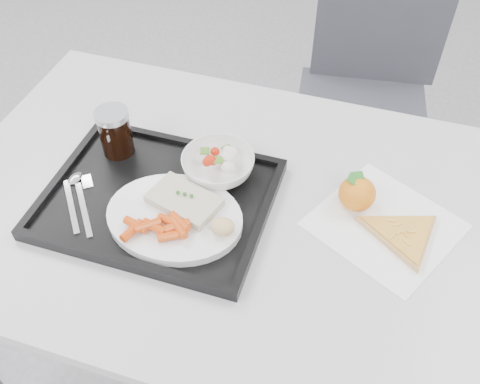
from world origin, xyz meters
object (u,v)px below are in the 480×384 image
(dinner_plate, at_px, (175,217))
(cola_glass, at_px, (115,131))
(tangerine, at_px, (357,193))
(table, at_px, (231,223))
(salad_bowl, at_px, (218,165))
(pizza_slice, at_px, (403,234))
(chair, at_px, (369,79))
(tray, at_px, (159,200))

(dinner_plate, bearing_deg, cola_glass, 142.59)
(tangerine, bearing_deg, table, -163.95)
(dinner_plate, distance_m, cola_glass, 0.25)
(dinner_plate, height_order, salad_bowl, salad_bowl)
(tangerine, bearing_deg, pizza_slice, -28.89)
(dinner_plate, relative_size, pizza_slice, 1.23)
(chair, xyz_separation_m, tangerine, (0.05, -0.76, 0.25))
(chair, height_order, dinner_plate, chair)
(salad_bowl, xyz_separation_m, cola_glass, (-0.23, 0.00, 0.03))
(salad_bowl, distance_m, pizza_slice, 0.39)
(dinner_plate, xyz_separation_m, tangerine, (0.33, 0.16, 0.01))
(table, height_order, pizza_slice, pizza_slice)
(chair, bearing_deg, pizza_slice, -79.76)
(dinner_plate, height_order, cola_glass, cola_glass)
(chair, xyz_separation_m, dinner_plate, (-0.28, -0.92, 0.24))
(table, height_order, cola_glass, cola_glass)
(tangerine, bearing_deg, dinner_plate, -153.92)
(pizza_slice, bearing_deg, dinner_plate, -166.34)
(salad_bowl, bearing_deg, pizza_slice, -6.42)
(chair, relative_size, cola_glass, 8.61)
(table, bearing_deg, salad_bowl, 128.28)
(cola_glass, bearing_deg, salad_bowl, -0.03)
(salad_bowl, relative_size, tangerine, 2.00)
(chair, xyz_separation_m, cola_glass, (-0.48, -0.77, 0.28))
(tray, height_order, cola_glass, cola_glass)
(chair, bearing_deg, salad_bowl, -107.52)
(chair, xyz_separation_m, salad_bowl, (-0.24, -0.77, 0.25))
(dinner_plate, distance_m, pizza_slice, 0.44)
(tray, xyz_separation_m, dinner_plate, (0.06, -0.05, 0.02))
(table, relative_size, chair, 1.29)
(tray, bearing_deg, cola_glass, 143.37)
(tray, bearing_deg, tangerine, 16.69)
(tray, distance_m, salad_bowl, 0.14)
(salad_bowl, distance_m, tangerine, 0.29)
(chair, distance_m, tray, 0.96)
(table, bearing_deg, dinner_plate, -132.98)
(tray, height_order, pizza_slice, tray)
(dinner_plate, height_order, pizza_slice, dinner_plate)
(tangerine, relative_size, pizza_slice, 0.35)
(cola_glass, distance_m, pizza_slice, 0.63)
(tray, bearing_deg, pizza_slice, 6.92)
(tray, xyz_separation_m, salad_bowl, (0.09, 0.10, 0.03))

